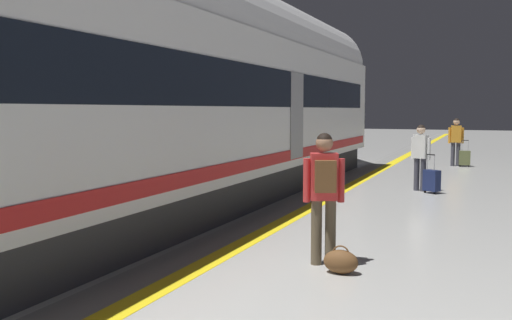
{
  "coord_description": "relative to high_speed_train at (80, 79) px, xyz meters",
  "views": [
    {
      "loc": [
        2.92,
        -0.18,
        2.04
      ],
      "look_at": [
        0.21,
        6.31,
        1.41
      ],
      "focal_mm": 39.54,
      "sensor_mm": 36.0,
      "label": 1
    }
  ],
  "objects": [
    {
      "name": "safety_line_strip",
      "position": [
        2.24,
        3.39,
        -2.5
      ],
      "size": [
        0.36,
        80.0,
        0.01
      ],
      "primitive_type": "cube",
      "color": "yellow",
      "rests_on": "ground"
    },
    {
      "name": "tactile_edge_band",
      "position": [
        1.85,
        3.39,
        -2.5
      ],
      "size": [
        0.75,
        80.0,
        0.01
      ],
      "primitive_type": "cube",
      "color": "slate",
      "rests_on": "ground"
    },
    {
      "name": "duffel_bag_near",
      "position": [
        4.01,
        -0.03,
        -2.35
      ],
      "size": [
        0.44,
        0.26,
        0.36
      ],
      "color": "brown",
      "rests_on": "ground"
    },
    {
      "name": "suitcase_mid",
      "position": [
        4.39,
        7.47,
        -2.19
      ],
      "size": [
        0.44,
        0.39,
        0.96
      ],
      "color": "#19234C",
      "rests_on": "ground"
    },
    {
      "name": "passenger_mid",
      "position": [
        4.07,
        7.8,
        -1.53
      ],
      "size": [
        0.49,
        0.3,
        1.67
      ],
      "color": "#383842",
      "rests_on": "ground"
    },
    {
      "name": "passenger_near",
      "position": [
        3.69,
        0.28,
        -1.47
      ],
      "size": [
        0.51,
        0.42,
        1.74
      ],
      "color": "brown",
      "rests_on": "ground"
    },
    {
      "name": "passenger_far",
      "position": [
        4.52,
        14.78,
        -1.5
      ],
      "size": [
        0.54,
        0.25,
        1.73
      ],
      "color": "#383842",
      "rests_on": "ground"
    },
    {
      "name": "high_speed_train",
      "position": [
        0.0,
        0.0,
        0.0
      ],
      "size": [
        2.94,
        30.63,
        4.97
      ],
      "color": "#38383D",
      "rests_on": "ground"
    },
    {
      "name": "suitcase_far",
      "position": [
        4.84,
        14.66,
        -2.19
      ],
      "size": [
        0.4,
        0.27,
        0.96
      ],
      "color": "#596038",
      "rests_on": "ground"
    }
  ]
}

